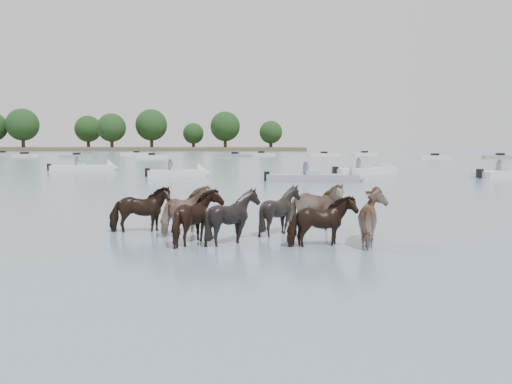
{
  "coord_description": "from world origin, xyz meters",
  "views": [
    {
      "loc": [
        -1.2,
        -10.94,
        2.46
      ],
      "look_at": [
        -1.48,
        3.56,
        1.1
      ],
      "focal_mm": 37.13,
      "sensor_mm": 36.0,
      "label": 1
    }
  ],
  "objects": [
    {
      "name": "distant_flotilla",
      "position": [
        -0.76,
        78.69,
        0.26
      ],
      "size": [
        104.4,
        27.56,
        0.93
      ],
      "color": "gray",
      "rests_on": "ground"
    },
    {
      "name": "pony_herd",
      "position": [
        -1.48,
        2.54,
        0.59
      ],
      "size": [
        7.8,
        3.79,
        1.48
      ],
      "color": "black",
      "rests_on": "ground"
    },
    {
      "name": "ground",
      "position": [
        0.0,
        0.0,
        0.0
      ],
      "size": [
        400.0,
        400.0,
        0.0
      ],
      "primitive_type": "plane",
      "color": "slate",
      "rests_on": "ground"
    },
    {
      "name": "motorboat_d",
      "position": [
        16.39,
        27.22,
        0.22
      ],
      "size": [
        5.74,
        4.28,
        1.92
      ],
      "rotation": [
        0.0,
        0.0,
        0.53
      ],
      "color": "silver",
      "rests_on": "ground"
    },
    {
      "name": "motorboat_c",
      "position": [
        7.08,
        30.69,
        0.22
      ],
      "size": [
        5.9,
        4.25,
        1.92
      ],
      "rotation": [
        0.0,
        0.0,
        0.51
      ],
      "color": "silver",
      "rests_on": "ground"
    },
    {
      "name": "swimming_pony",
      "position": [
        4.09,
        14.6,
        0.1
      ],
      "size": [
        0.72,
        0.44,
        0.44
      ],
      "color": "black",
      "rests_on": "ground"
    },
    {
      "name": "motorboat_f",
      "position": [
        -16.57,
        35.13,
        0.22
      ],
      "size": [
        5.91,
        3.63,
        1.92
      ],
      "rotation": [
        0.0,
        0.0,
        0.38
      ],
      "color": "silver",
      "rests_on": "ground"
    },
    {
      "name": "motorboat_b",
      "position": [
        2.47,
        21.93,
        0.22
      ],
      "size": [
        6.3,
        1.84,
        1.92
      ],
      "rotation": [
        0.0,
        0.0,
        -0.04
      ],
      "color": "gray",
      "rests_on": "ground"
    },
    {
      "name": "shoreline",
      "position": [
        -70.0,
        150.0,
        0.5
      ],
      "size": [
        160.0,
        30.0,
        1.0
      ],
      "primitive_type": "cube",
      "color": "#4C4233",
      "rests_on": "ground"
    },
    {
      "name": "treeline",
      "position": [
        -62.85,
        147.0,
        6.57
      ],
      "size": [
        149.69,
        19.59,
        12.36
      ],
      "color": "#382619",
      "rests_on": "ground"
    },
    {
      "name": "motorboat_a",
      "position": [
        -6.99,
        27.0,
        0.23
      ],
      "size": [
        4.74,
        2.57,
        1.92
      ],
      "rotation": [
        0.0,
        0.0,
        0.23
      ],
      "color": "silver",
      "rests_on": "ground"
    }
  ]
}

